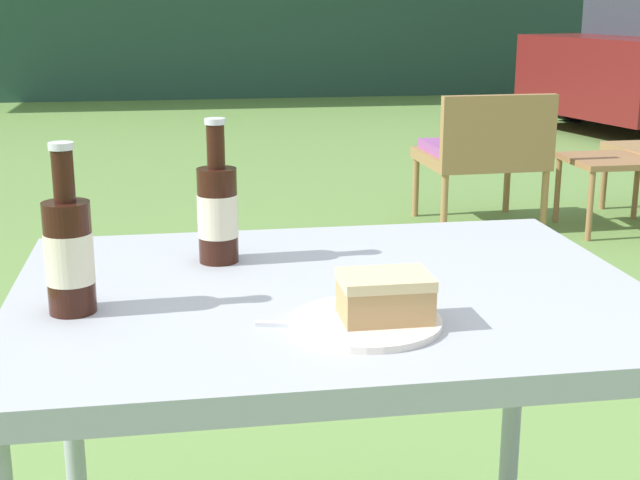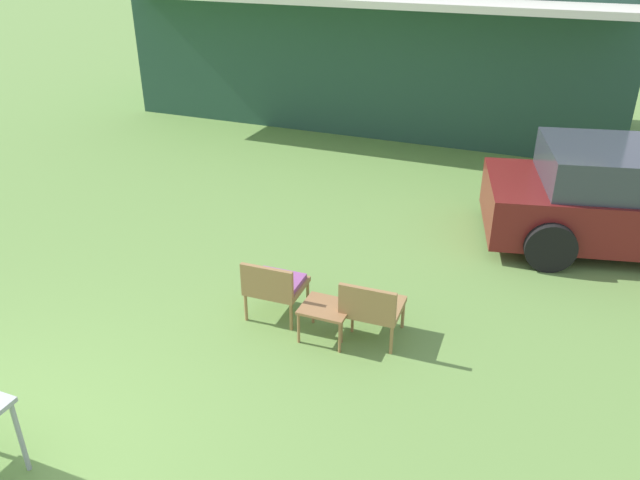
# 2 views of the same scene
# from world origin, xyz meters

# --- Properties ---
(wicker_chair_cushioned) EXTENTS (0.61, 0.56, 0.71)m
(wicker_chair_cushioned) POSITION_xyz_m (1.34, 3.07, 0.41)
(wicker_chair_cushioned) COLOR #9E7547
(wicker_chair_cushioned) RESTS_ON ground_plane
(garden_side_table) EXTENTS (0.50, 0.44, 0.38)m
(garden_side_table) POSITION_xyz_m (2.01, 2.91, 0.34)
(garden_side_table) COLOR #996B42
(garden_side_table) RESTS_ON ground_plane
(patio_table) EXTENTS (0.99, 0.76, 0.73)m
(patio_table) POSITION_xyz_m (0.00, 0.00, 0.66)
(patio_table) COLOR #9EA3A8
(patio_table) RESTS_ON ground_plane
(cake_on_plate) EXTENTS (0.21, 0.21, 0.07)m
(cake_on_plate) POSITION_xyz_m (0.04, -0.18, 0.75)
(cake_on_plate) COLOR silver
(cake_on_plate) RESTS_ON patio_table
(cola_bottle_near) EXTENTS (0.07, 0.07, 0.25)m
(cola_bottle_near) POSITION_xyz_m (-0.17, 0.17, 0.82)
(cola_bottle_near) COLOR black
(cola_bottle_near) RESTS_ON patio_table
(cola_bottle_far) EXTENTS (0.07, 0.07, 0.25)m
(cola_bottle_far) POSITION_xyz_m (-0.39, -0.05, 0.82)
(cola_bottle_far) COLOR black
(cola_bottle_far) RESTS_ON patio_table
(fork) EXTENTS (0.19, 0.06, 0.01)m
(fork) POSITION_xyz_m (-0.04, -0.18, 0.73)
(fork) COLOR silver
(fork) RESTS_ON patio_table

